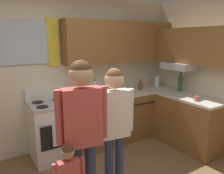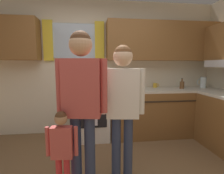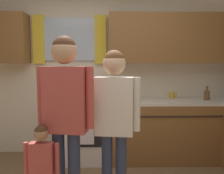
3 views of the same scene
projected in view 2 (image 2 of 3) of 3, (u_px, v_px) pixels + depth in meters
back_wall_unit at (104, 57)px, 3.32m from camera, size 4.60×0.42×2.60m
kitchen_counter_run at (185, 116)px, 3.05m from camera, size 2.15×1.78×0.90m
stove_oven at (92, 113)px, 3.16m from camera, size 0.64×0.67×1.10m
bottle_milk_white at (131, 84)px, 3.07m from camera, size 0.08×0.08×0.31m
bottle_squat_brown at (182, 85)px, 3.30m from camera, size 0.08×0.08×0.21m
mug_mustard_yellow at (155, 85)px, 3.47m from camera, size 0.12×0.08×0.09m
water_pitcher at (203, 82)px, 3.39m from camera, size 0.19×0.11×0.22m
adult_holding_child at (82, 94)px, 1.70m from camera, size 0.51×0.23×1.68m
adult_in_plaid at (122, 99)px, 1.87m from camera, size 0.49×0.21×1.57m
small_child at (62, 146)px, 1.64m from camera, size 0.31×0.12×0.92m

